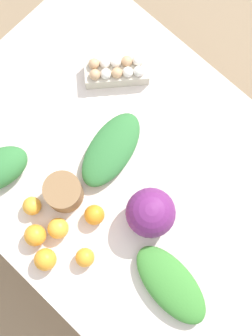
{
  "coord_description": "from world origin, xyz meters",
  "views": [
    {
      "loc": [
        -0.28,
        0.3,
        2.5
      ],
      "look_at": [
        0.0,
        0.0,
        0.79
      ],
      "focal_mm": 50.0,
      "sensor_mm": 36.0,
      "label": 1
    }
  ],
  "objects": [
    {
      "name": "ground_plane",
      "position": [
        0.0,
        0.0,
        0.0
      ],
      "size": [
        8.0,
        8.0,
        0.0
      ],
      "primitive_type": "plane",
      "color": "#937A5B"
    },
    {
      "name": "dining_table",
      "position": [
        0.0,
        0.0,
        0.68
      ],
      "size": [
        1.49,
        1.09,
        0.77
      ],
      "color": "silver",
      "rests_on": "ground_plane"
    },
    {
      "name": "cabbage_purple",
      "position": [
        -0.19,
        0.07,
        0.86
      ],
      "size": [
        0.18,
        0.18,
        0.18
      ],
      "primitive_type": "sphere",
      "color": "#6B2366",
      "rests_on": "dining_table"
    },
    {
      "name": "egg_carton",
      "position": [
        0.29,
        -0.26,
        0.81
      ],
      "size": [
        0.24,
        0.25,
        0.09
      ],
      "rotation": [
        0.0,
        0.0,
        0.84
      ],
      "color": "beige",
      "rests_on": "dining_table"
    },
    {
      "name": "paper_bag",
      "position": [
        0.1,
        0.23,
        0.83
      ],
      "size": [
        0.14,
        0.14,
        0.11
      ],
      "primitive_type": "cylinder",
      "color": "olive",
      "rests_on": "dining_table"
    },
    {
      "name": "greens_bunch_beet_tops",
      "position": [
        -0.41,
        0.2,
        0.8
      ],
      "size": [
        0.34,
        0.2,
        0.07
      ],
      "primitive_type": "ellipsoid",
      "rotation": [
        0.0,
        0.0,
        3.02
      ],
      "color": "#3D8433",
      "rests_on": "dining_table"
    },
    {
      "name": "greens_bunch_scallion",
      "position": [
        0.09,
        -0.01,
        0.81
      ],
      "size": [
        0.22,
        0.35,
        0.08
      ],
      "primitive_type": "ellipsoid",
      "rotation": [
        0.0,
        0.0,
        1.78
      ],
      "color": "#337538",
      "rests_on": "dining_table"
    },
    {
      "name": "orange_0",
      "position": [
        0.06,
        0.41,
        0.81
      ],
      "size": [
        0.08,
        0.08,
        0.08
      ],
      "primitive_type": "sphere",
      "color": "orange",
      "rests_on": "dining_table"
    },
    {
      "name": "orange_1",
      "position": [
        0.02,
        0.34,
        0.81
      ],
      "size": [
        0.08,
        0.08,
        0.08
      ],
      "primitive_type": "sphere",
      "color": "#F9A833",
      "rests_on": "dining_table"
    },
    {
      "name": "orange_2",
      "position": [
        -0.12,
        0.34,
        0.8
      ],
      "size": [
        0.07,
        0.07,
        0.07
      ],
      "primitive_type": "sphere",
      "color": "orange",
      "rests_on": "dining_table"
    },
    {
      "name": "orange_3",
      "position": [
        -0.02,
        0.44,
        0.81
      ],
      "size": [
        0.08,
        0.08,
        0.08
      ],
      "primitive_type": "sphere",
      "color": "orange",
      "rests_on": "dining_table"
    },
    {
      "name": "orange_4",
      "position": [
        0.15,
        0.34,
        0.8
      ],
      "size": [
        0.07,
        0.07,
        0.07
      ],
      "primitive_type": "sphere",
      "color": "#F9A833",
      "rests_on": "dining_table"
    },
    {
      "name": "orange_5",
      "position": [
        -0.04,
        0.21,
        0.81
      ],
      "size": [
        0.07,
        0.07,
        0.07
      ],
      "primitive_type": "sphere",
      "color": "orange",
      "rests_on": "dining_table"
    }
  ]
}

